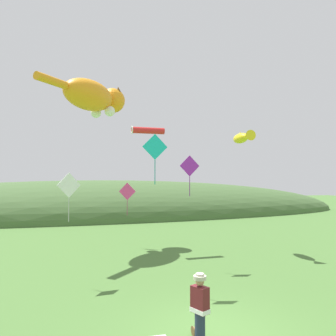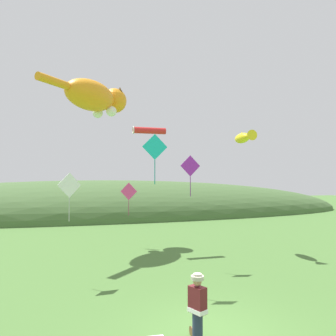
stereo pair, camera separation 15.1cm
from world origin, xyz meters
name	(u,v)px [view 1 (the left image)]	position (x,y,z in m)	size (l,w,h in m)	color
ground_plane	(215,334)	(0.00, 0.00, 0.00)	(120.00, 120.00, 0.00)	#477033
distant_hill_ridge	(100,215)	(0.00, 29.15, 0.00)	(61.20, 15.94, 7.76)	#426033
festival_attendant	(200,309)	(-0.69, -0.68, 0.95)	(0.41, 0.49, 1.77)	#232D47
kite_spool	(196,331)	(-0.49, 0.08, 0.12)	(0.17, 0.24, 0.24)	olive
kite_giant_cat	(94,97)	(-2.12, 11.82, 8.82)	(5.14, 5.22, 2.06)	orange
kite_fish_windsock	(242,138)	(5.72, 8.36, 6.29)	(0.83, 2.17, 0.65)	yellow
kite_tube_streamer	(147,131)	(0.69, 10.12, 6.72)	(1.89, 0.44, 0.44)	red
kite_diamond_teal	(155,148)	(-0.57, 3.79, 5.12)	(0.95, 0.03, 1.85)	#19BFBF
kite_diamond_white	(69,186)	(-3.56, 5.29, 3.71)	(0.88, 0.44, 1.87)	white
kite_diamond_pink	(127,192)	(-0.19, 11.51, 3.23)	(0.91, 0.54, 1.94)	#E53F8C
kite_diamond_violet	(190,166)	(1.66, 6.03, 4.54)	(0.95, 0.05, 1.85)	purple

